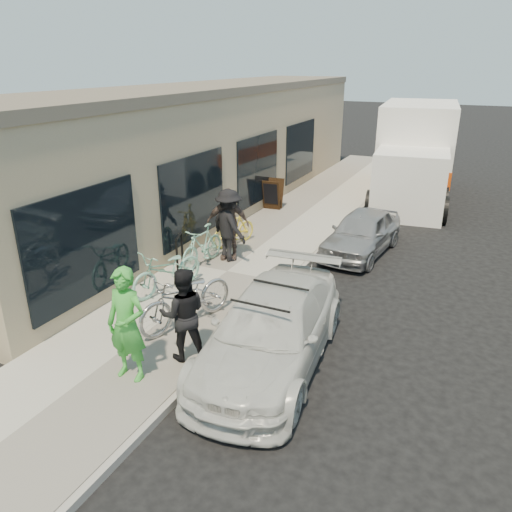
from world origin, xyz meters
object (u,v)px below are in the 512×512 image
(moving_truck, at_px, (415,157))
(woman_rider, at_px, (127,325))
(sedan_white, at_px, (271,329))
(cruiser_bike_a, at_px, (202,246))
(cruiser_bike_b, at_px, (168,270))
(bystander_b, at_px, (228,224))
(sandwich_board, at_px, (273,194))
(tandem_bike, at_px, (187,298))
(bike_rack, at_px, (179,248))
(man_standing, at_px, (183,314))
(cruiser_bike_c, at_px, (234,229))
(sedan_silver, at_px, (362,233))
(bystander_a, at_px, (229,225))

(moving_truck, relative_size, woman_rider, 3.82)
(sedan_white, bearing_deg, woman_rider, -145.00)
(woman_rider, distance_m, cruiser_bike_a, 4.84)
(cruiser_bike_b, height_order, bystander_b, bystander_b)
(sandwich_board, bearing_deg, tandem_bike, -80.80)
(sedan_white, relative_size, woman_rider, 2.45)
(bike_rack, relative_size, woman_rider, 0.45)
(sandwich_board, xyz_separation_m, sedan_white, (3.64, -8.50, -0.02))
(sedan_white, bearing_deg, man_standing, -158.07)
(woman_rider, xyz_separation_m, cruiser_bike_a, (-1.41, 4.61, -0.45))
(tandem_bike, xyz_separation_m, cruiser_bike_c, (-1.27, 4.40, -0.11))
(bike_rack, bearing_deg, sedan_silver, 41.14)
(man_standing, distance_m, cruiser_bike_a, 4.22)
(sedan_white, distance_m, man_standing, 1.52)
(bike_rack, height_order, sedan_silver, sedan_silver)
(sandwich_board, xyz_separation_m, bystander_a, (0.88, -4.84, 0.41))
(sandwich_board, height_order, cruiser_bike_a, sandwich_board)
(sedan_silver, bearing_deg, woman_rider, -98.40)
(sandwich_board, distance_m, sedan_silver, 4.53)
(sandwich_board, relative_size, bystander_b, 0.55)
(cruiser_bike_c, bearing_deg, woman_rider, -58.25)
(sedan_silver, height_order, man_standing, man_standing)
(sedan_silver, relative_size, cruiser_bike_c, 2.27)
(cruiser_bike_c, height_order, bystander_a, bystander_a)
(man_standing, height_order, cruiser_bike_b, man_standing)
(sandwich_board, relative_size, bystander_a, 0.55)
(cruiser_bike_c, bearing_deg, bike_rack, -83.28)
(moving_truck, distance_m, cruiser_bike_b, 12.02)
(bystander_a, bearing_deg, woman_rider, 127.47)
(cruiser_bike_b, bearing_deg, woman_rider, -50.68)
(sedan_white, bearing_deg, cruiser_bike_c, 118.57)
(sandwich_board, bearing_deg, cruiser_bike_a, -88.27)
(sedan_white, height_order, bystander_a, bystander_a)
(cruiser_bike_a, distance_m, bystander_a, 0.85)
(sedan_silver, xyz_separation_m, bystander_b, (-2.94, -2.19, 0.49))
(sandwich_board, bearing_deg, sedan_silver, -37.19)
(sandwich_board, xyz_separation_m, bystander_b, (0.80, -4.75, 0.41))
(tandem_bike, bearing_deg, sandwich_board, 121.09)
(sedan_white, distance_m, bystander_b, 4.72)
(bike_rack, height_order, sedan_white, sedan_white)
(sedan_white, relative_size, cruiser_bike_c, 3.04)
(tandem_bike, bearing_deg, cruiser_bike_a, 134.44)
(man_standing, height_order, cruiser_bike_c, man_standing)
(sedan_silver, height_order, moving_truck, moving_truck)
(moving_truck, xyz_separation_m, bystander_a, (-3.10, -9.24, -0.46))
(bystander_a, bearing_deg, man_standing, 135.38)
(woman_rider, bearing_deg, sandwich_board, 98.72)
(sedan_white, relative_size, man_standing, 2.81)
(moving_truck, bearing_deg, woman_rider, -104.31)
(man_standing, bearing_deg, bystander_a, -104.51)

